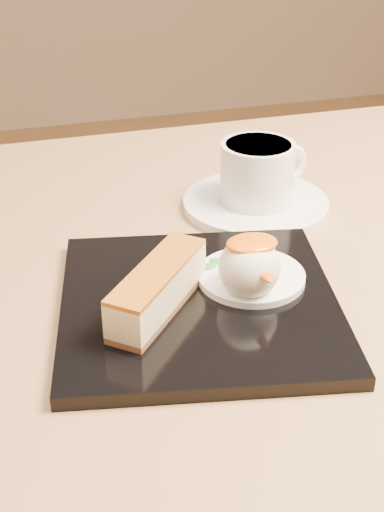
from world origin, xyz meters
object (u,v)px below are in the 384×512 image
object	(u,v)px
dessert_plate	(199,304)
saucer	(256,204)
table	(203,430)
coffee_cup	(259,171)
cheesecake	(158,289)
ice_cream_scoop	(249,267)

from	to	relation	value
dessert_plate	saucer	size ratio (longest dim) A/B	1.47
table	saucer	world-z (taller)	saucer
table	dessert_plate	world-z (taller)	dessert_plate
saucer	coffee_cup	distance (m)	0.04
dessert_plate	coffee_cup	size ratio (longest dim) A/B	2.21
table	saucer	distance (m)	0.23
coffee_cup	cheesecake	bearing A→B (deg)	-146.00
ice_cream_scoop	dessert_plate	bearing A→B (deg)	172.87
table	cheesecake	world-z (taller)	cheesecake
ice_cream_scoop	coffee_cup	xyz separation A→B (m)	(0.07, 0.17, 0.00)
table	coffee_cup	xyz separation A→B (m)	(0.10, 0.14, 0.20)
cheesecake	coffee_cup	xyz separation A→B (m)	(0.15, 0.17, 0.01)
coffee_cup	table	bearing A→B (deg)	-140.36
ice_cream_scoop	table	bearing A→B (deg)	134.29
cheesecake	saucer	size ratio (longest dim) A/B	0.71
coffee_cup	ice_cream_scoop	bearing A→B (deg)	-128.06
dessert_plate	coffee_cup	world-z (taller)	coffee_cup
table	cheesecake	distance (m)	0.19
dessert_plate	ice_cream_scoop	bearing A→B (deg)	-7.13
dessert_plate	cheesecake	xyz separation A→B (m)	(-0.04, -0.01, 0.02)
ice_cream_scoop	coffee_cup	world-z (taller)	coffee_cup
cheesecake	saucer	xyz separation A→B (m)	(0.15, 0.17, -0.03)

